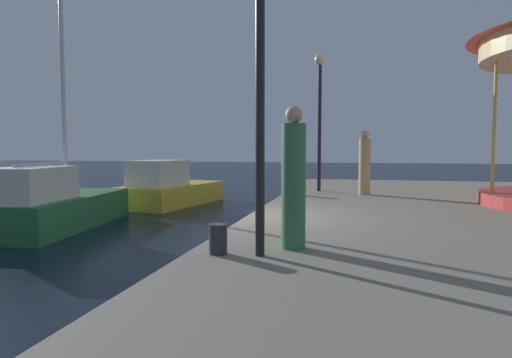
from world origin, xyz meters
TOP-DOWN VIEW (x-y plane):
  - ground_plane at (0.00, 0.00)m, footprint 120.00×120.00m
  - sailboat_green at (-5.75, 1.50)m, footprint 2.39×5.18m
  - motorboat_yellow at (-4.88, 7.00)m, footprint 2.89×4.91m
  - lamp_post_near_edge at (1.00, -3.40)m, footprint 0.36×0.36m
  - lamp_post_mid_promenade at (0.99, 5.67)m, footprint 0.36×0.36m
  - bollard_center at (0.44, -3.43)m, footprint 0.24×0.24m
  - bollard_north at (0.59, 4.13)m, footprint 0.24×0.24m
  - person_far_corner at (1.36, -2.87)m, footprint 0.34×0.34m
  - person_mid_promenade at (2.42, 4.85)m, footprint 0.34×0.34m

SIDE VIEW (x-z plane):
  - ground_plane at x=0.00m, z-range 0.00..0.00m
  - motorboat_yellow at x=-4.88m, z-range -0.24..1.51m
  - sailboat_green at x=-5.75m, z-range -2.97..4.31m
  - bollard_center at x=0.44m, z-range 0.80..1.20m
  - bollard_north at x=0.59m, z-range 0.80..1.20m
  - person_mid_promenade at x=2.42m, z-range 0.74..2.68m
  - person_far_corner at x=1.36m, z-range 0.74..2.72m
  - lamp_post_near_edge at x=1.00m, z-range 1.56..5.58m
  - lamp_post_mid_promenade at x=0.99m, z-range 1.60..6.01m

